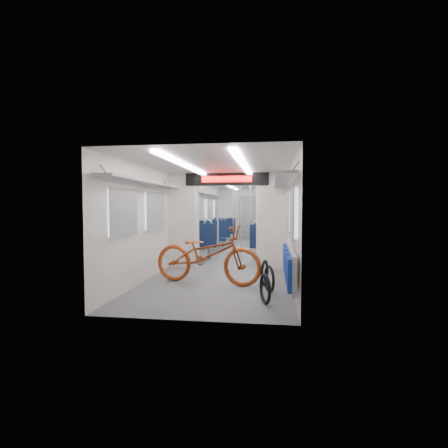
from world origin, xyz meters
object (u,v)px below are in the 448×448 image
object	(u,v)px
seat_bay_near_left	(207,237)
seat_bay_near_right	(267,238)
stanchion_near_left	(218,219)
bicycle	(207,254)
bike_hoop_c	(265,274)
bike_hoop_a	(265,290)
seat_bay_far_right	(268,230)
bike_hoop_b	(269,281)
stanchion_far_left	(233,217)
stanchion_far_right	(251,217)
seat_bay_far_left	(221,230)
flip_bench	(289,264)
stanchion_near_right	(241,220)

from	to	relation	value
seat_bay_near_left	seat_bay_near_right	world-z (taller)	seat_bay_near_left
stanchion_near_left	bicycle	bearing A→B (deg)	-85.61
bike_hoop_c	seat_bay_near_right	size ratio (longest dim) A/B	0.23
bike_hoop_a	bike_hoop_c	size ratio (longest dim) A/B	0.98
seat_bay_far_right	bike_hoop_b	bearing A→B (deg)	-89.23
seat_bay_far_right	stanchion_far_left	xyz separation A→B (m)	(-1.19, -1.97, 0.61)
bike_hoop_b	stanchion_near_left	xyz separation A→B (m)	(-1.41, 3.24, 0.93)
stanchion_far_right	seat_bay_near_left	bearing A→B (deg)	-134.33
stanchion_far_left	bike_hoop_c	bearing A→B (deg)	-77.36
seat_bay_near_right	seat_bay_far_right	world-z (taller)	seat_bay_near_right
bike_hoop_a	seat_bay_far_left	distance (m)	8.64
flip_bench	bike_hoop_a	bearing A→B (deg)	-140.44
bike_hoop_a	bike_hoop_b	xyz separation A→B (m)	(0.06, 0.71, 0.00)
seat_bay_near_right	stanchion_near_left	distance (m)	1.97
bicycle	bike_hoop_c	world-z (taller)	bicycle
bike_hoop_a	stanchion_near_right	xyz separation A→B (m)	(-0.71, 3.74, 0.94)
bicycle	stanchion_near_right	size ratio (longest dim) A/B	0.94
bike_hoop_a	stanchion_far_left	xyz separation A→B (m)	(-1.24, 6.64, 0.94)
stanchion_near_left	stanchion_far_left	world-z (taller)	same
stanchion_far_left	stanchion_far_right	distance (m)	0.60
seat_bay_near_left	stanchion_near_right	bearing A→B (deg)	-52.90
seat_bay_near_right	flip_bench	bearing A→B (deg)	-85.21
seat_bay_near_right	stanchion_far_left	xyz separation A→B (m)	(-1.19, 1.34, 0.60)
seat_bay_far_left	stanchion_far_left	world-z (taller)	stanchion_far_left
seat_bay_far_right	seat_bay_near_left	bearing A→B (deg)	-119.78
seat_bay_far_right	stanchion_far_right	world-z (taller)	stanchion_far_right
seat_bay_near_right	stanchion_far_right	xyz separation A→B (m)	(-0.59, 1.35, 0.60)
seat_bay_near_left	stanchion_near_right	world-z (taller)	stanchion_near_right
seat_bay_near_right	stanchion_near_right	distance (m)	1.79
seat_bay_near_left	stanchion_far_right	xyz separation A→B (m)	(1.28, 1.31, 0.59)
seat_bay_near_left	stanchion_far_right	distance (m)	1.92
flip_bench	seat_bay_near_left	distance (m)	5.53
bike_hoop_c	seat_bay_near_left	xyz separation A→B (m)	(-1.89, 4.07, 0.34)
flip_bench	stanchion_near_left	world-z (taller)	stanchion_near_left
stanchion_near_right	stanchion_far_right	xyz separation A→B (m)	(0.07, 2.91, 0.00)
seat_bay_far_right	stanchion_near_right	bearing A→B (deg)	-97.73
stanchion_near_left	stanchion_far_right	size ratio (longest dim) A/B	1.00
seat_bay_near_left	bike_hoop_b	bearing A→B (deg)	-66.90
flip_bench	stanchion_far_right	size ratio (longest dim) A/B	0.92
bike_hoop_a	seat_bay_near_right	world-z (taller)	seat_bay_near_right
seat_bay_near_right	stanchion_far_right	distance (m)	1.59
seat_bay_far_right	seat_bay_far_left	bearing A→B (deg)	-174.01
bike_hoop_b	seat_bay_near_left	bearing A→B (deg)	113.10
bike_hoop_c	seat_bay_near_right	xyz separation A→B (m)	(-0.02, 4.03, 0.33)
bike_hoop_b	stanchion_near_right	world-z (taller)	stanchion_near_right
stanchion_near_left	bike_hoop_b	bearing A→B (deg)	-66.54
seat_bay_near_left	seat_bay_near_right	xyz separation A→B (m)	(1.87, -0.04, -0.00)
seat_bay_far_left	stanchion_near_right	distance (m)	4.86
bicycle	seat_bay_near_left	world-z (taller)	bicycle
bike_hoop_c	stanchion_far_right	distance (m)	5.49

